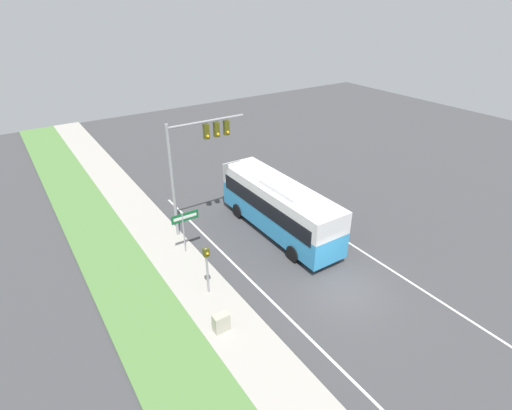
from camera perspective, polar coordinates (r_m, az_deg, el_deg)
ground_plane at (r=22.10m, az=12.33°, el=-11.95°), size 80.00×80.00×0.00m
sidewalk at (r=19.10m, az=-1.75°, el=-18.75°), size 2.80×80.00×0.12m
grass_verge at (r=18.23m, az=-11.02°, el=-22.52°), size 3.60×80.00×0.10m
lane_divider_near at (r=20.20m, az=4.77°, el=-15.83°), size 0.14×30.00×0.01m
lane_divider_far at (r=24.38m, az=18.42°, el=-8.57°), size 0.14×30.00×0.01m
bus at (r=25.49m, az=3.31°, el=0.00°), size 2.69×10.00×3.63m
signal_gantry at (r=24.68m, az=-8.68°, el=7.35°), size 5.16×0.41×7.44m
pedestrian_signal at (r=20.43m, az=-7.04°, el=-8.26°), size 0.28×0.34×2.83m
street_sign at (r=23.71m, az=-10.16°, el=-2.59°), size 1.69×0.08×2.77m
utility_cabinet at (r=19.20m, az=-5.01°, el=-16.37°), size 0.75×0.46×0.91m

